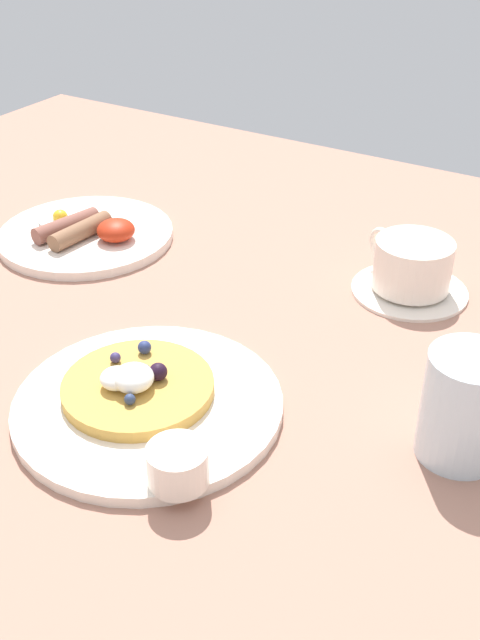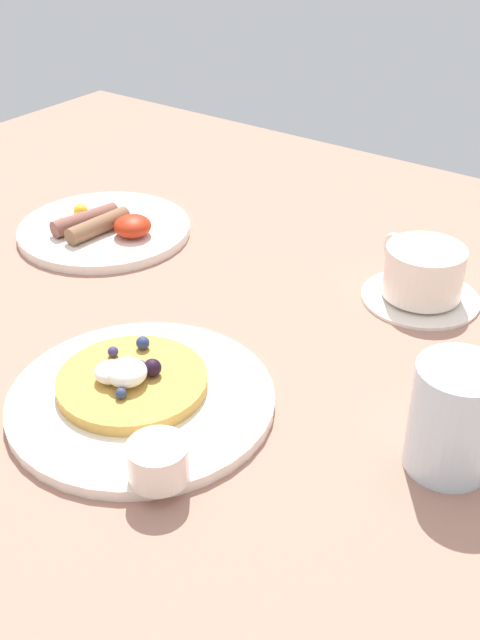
% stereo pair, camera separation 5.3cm
% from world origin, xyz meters
% --- Properties ---
extents(ground_plane, '(1.54, 1.26, 0.03)m').
position_xyz_m(ground_plane, '(0.00, 0.00, -0.01)').
color(ground_plane, '#A1705D').
extents(pancake_plate, '(0.25, 0.25, 0.01)m').
position_xyz_m(pancake_plate, '(-0.00, -0.09, 0.01)').
color(pancake_plate, white).
rests_on(pancake_plate, ground_plane).
extents(pancake_with_berries, '(0.14, 0.14, 0.04)m').
position_xyz_m(pancake_with_berries, '(-0.01, -0.09, 0.02)').
color(pancake_with_berries, gold).
rests_on(pancake_with_berries, pancake_plate).
extents(syrup_ramekin, '(0.05, 0.05, 0.03)m').
position_xyz_m(syrup_ramekin, '(0.08, -0.16, 0.03)').
color(syrup_ramekin, white).
rests_on(syrup_ramekin, pancake_plate).
extents(breakfast_plate, '(0.23, 0.23, 0.01)m').
position_xyz_m(breakfast_plate, '(-0.29, 0.15, 0.01)').
color(breakfast_plate, white).
rests_on(breakfast_plate, ground_plane).
extents(fried_breakfast, '(0.15, 0.10, 0.03)m').
position_xyz_m(fried_breakfast, '(-0.28, 0.14, 0.02)').
color(fried_breakfast, brown).
rests_on(fried_breakfast, breakfast_plate).
extents(coffee_saucer, '(0.14, 0.14, 0.01)m').
position_xyz_m(coffee_saucer, '(0.13, 0.24, 0.00)').
color(coffee_saucer, white).
rests_on(coffee_saucer, ground_plane).
extents(coffee_cup, '(0.11, 0.09, 0.06)m').
position_xyz_m(coffee_cup, '(0.13, 0.24, 0.04)').
color(coffee_cup, white).
rests_on(coffee_cup, coffee_saucer).
extents(water_glass, '(0.07, 0.07, 0.10)m').
position_xyz_m(water_glass, '(0.26, 0.00, 0.05)').
color(water_glass, silver).
rests_on(water_glass, ground_plane).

